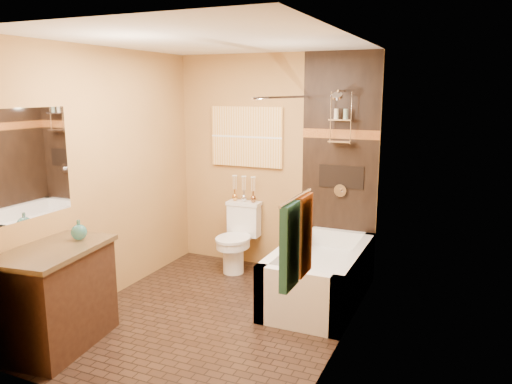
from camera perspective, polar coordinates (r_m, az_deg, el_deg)
The scene contains 23 objects.
floor at distance 4.86m, azimuth -4.73°, elevation -13.90°, with size 3.00×3.00×0.00m, color black.
wall_left at distance 5.15m, azimuth -16.81°, elevation 1.71°, with size 0.02×3.00×2.50m, color #AE7F43.
wall_right at distance 4.04m, azimuth 10.10°, elevation -0.58°, with size 0.02×3.00×2.50m, color #AE7F43.
wall_back at distance 5.81m, azimuth 2.11°, elevation 3.28°, with size 2.40×0.02×2.50m, color #AE7F43.
wall_front at distance 3.27m, azimuth -17.71°, elevation -3.85°, with size 2.40×0.02×2.50m, color #AE7F43.
ceiling at distance 4.41m, azimuth -5.30°, elevation 16.88°, with size 3.00×3.00×0.00m, color silver.
alcove_tile_back at distance 5.57m, azimuth 9.51°, elevation 2.76°, with size 0.85×0.01×2.50m, color black.
alcove_tile_right at distance 4.77m, azimuth 12.11°, elevation 1.18°, with size 0.01×1.50×2.50m, color black.
mosaic_band_back at distance 5.51m, azimuth 9.61°, elevation 6.54°, with size 0.85×0.01×0.10m, color brown.
mosaic_band_right at distance 4.72m, azimuth 12.18°, elevation 5.62°, with size 0.01×1.50×0.10m, color brown.
alcove_niche at distance 5.57m, azimuth 9.71°, elevation 1.71°, with size 0.50×0.01×0.25m, color black.
shower_fixtures at distance 5.41m, azimuth 9.62°, elevation 6.93°, with size 0.24×0.33×1.16m.
curtain_rod at distance 4.91m, azimuth 3.31°, elevation 10.76°, with size 0.03×0.03×1.55m, color silver.
towel_bar at distance 3.03m, azimuth 4.58°, elevation -0.64°, with size 0.02×0.02×0.55m, color silver.
towel_teal at distance 2.98m, azimuth 3.85°, elevation -6.23°, with size 0.05×0.22×0.52m, color #1F5869.
towel_rust at distance 3.21m, azimuth 5.44°, elevation -4.92°, with size 0.05×0.22×0.52m, color brown.
sunset_painting at distance 5.89m, azimuth -1.07°, elevation 6.33°, with size 0.90×0.04×0.70m, color gold.
vanity_mirror at distance 4.40m, azimuth -25.31°, elevation 2.78°, with size 0.01×1.00×0.90m, color white.
bathtub at distance 5.13m, azimuth 7.32°, elevation -9.85°, with size 0.80×1.50×0.55m.
toilet at distance 5.87m, azimuth -2.10°, elevation -5.16°, with size 0.40×0.59×0.79m.
vanity at distance 4.48m, azimuth -21.85°, elevation -11.06°, with size 0.70×1.02×0.85m.
teal_bottle at distance 4.46m, azimuth -19.59°, elevation -4.11°, with size 0.13×0.13×0.21m, color #267371, non-canonical shape.
bud_vases at distance 5.90m, azimuth -1.39°, elevation 0.46°, with size 0.31×0.06×0.30m.
Camera 1 is at (2.11, -3.85, 2.09)m, focal length 35.00 mm.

